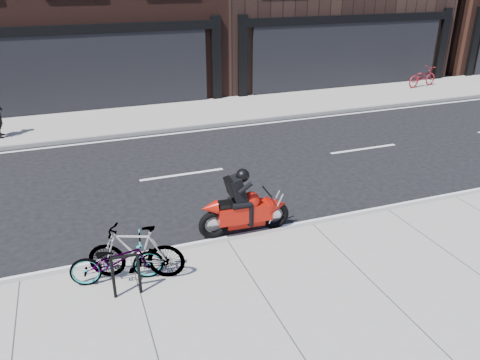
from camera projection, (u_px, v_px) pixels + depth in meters
name	position (u px, v px, depth m)	size (l,w,h in m)	color
ground	(202.00, 205.00, 11.51)	(120.00, 120.00, 0.00)	black
sidewalk_near	(291.00, 341.00, 7.20)	(60.00, 6.00, 0.13)	gray
sidewalk_far	(147.00, 118.00, 18.11)	(60.00, 3.50, 0.13)	gray
bike_rack	(126.00, 272.00, 7.93)	(0.49, 0.08, 0.82)	black
bicycle_front	(117.00, 260.00, 8.33)	(0.57, 1.65, 0.87)	gray
bicycle_rear	(136.00, 252.00, 8.40)	(0.50, 1.76, 1.06)	gray
motorcycle	(249.00, 207.00, 10.07)	(2.06, 0.54, 1.54)	black
bicycle_far	(422.00, 77.00, 22.46)	(0.62, 1.78, 0.94)	maroon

